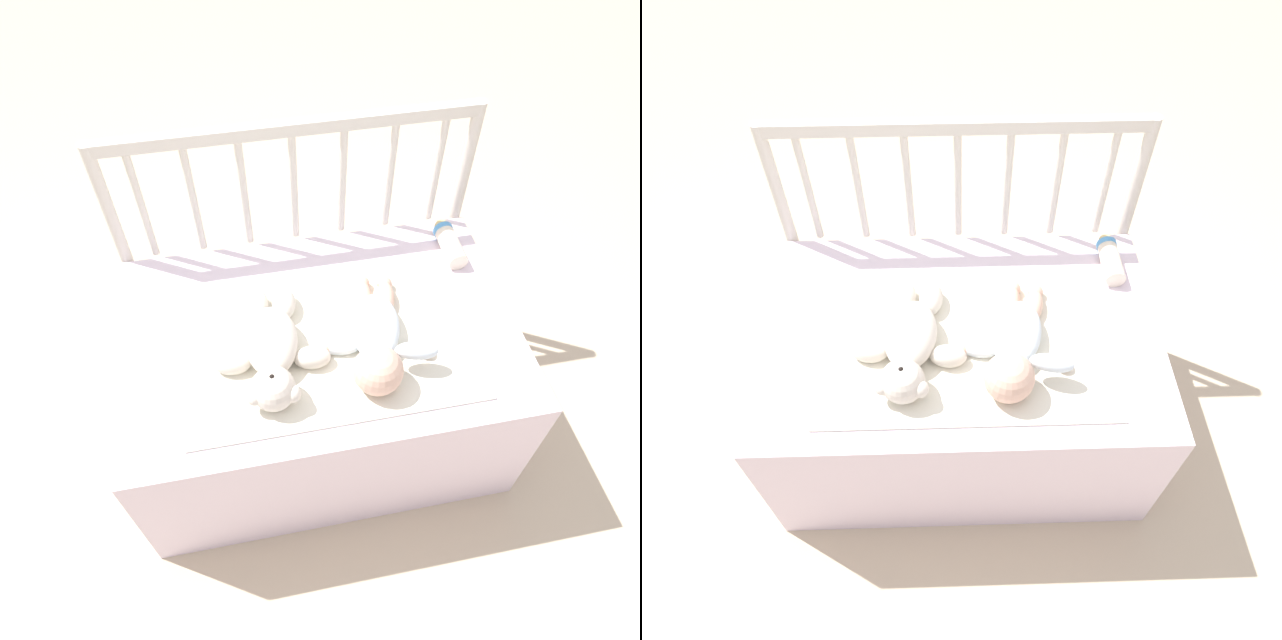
% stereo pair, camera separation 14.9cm
% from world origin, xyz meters
% --- Properties ---
extents(ground_plane, '(12.00, 12.00, 0.00)m').
position_xyz_m(ground_plane, '(0.00, 0.00, 0.00)').
color(ground_plane, '#C6B293').
extents(crib_mattress, '(1.07, 0.72, 0.50)m').
position_xyz_m(crib_mattress, '(0.00, 0.00, 0.25)').
color(crib_mattress, silver).
rests_on(crib_mattress, ground_plane).
extents(crib_rail, '(1.07, 0.04, 0.90)m').
position_xyz_m(crib_rail, '(0.00, 0.38, 0.62)').
color(crib_rail, beige).
rests_on(crib_rail, ground_plane).
extents(blanket, '(0.76, 0.50, 0.01)m').
position_xyz_m(blanket, '(0.01, -0.05, 0.51)').
color(blanket, silver).
rests_on(blanket, crib_mattress).
extents(teddy_bear, '(0.30, 0.40, 0.11)m').
position_xyz_m(teddy_bear, '(-0.14, -0.08, 0.55)').
color(teddy_bear, silver).
rests_on(teddy_bear, crib_mattress).
extents(baby, '(0.30, 0.40, 0.13)m').
position_xyz_m(baby, '(0.13, -0.09, 0.55)').
color(baby, white).
rests_on(baby, crib_mattress).
extents(baby_bottle, '(0.06, 0.18, 0.06)m').
position_xyz_m(baby_bottle, '(0.44, 0.23, 0.53)').
color(baby_bottle, '#F4E5CC').
rests_on(baby_bottle, crib_mattress).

